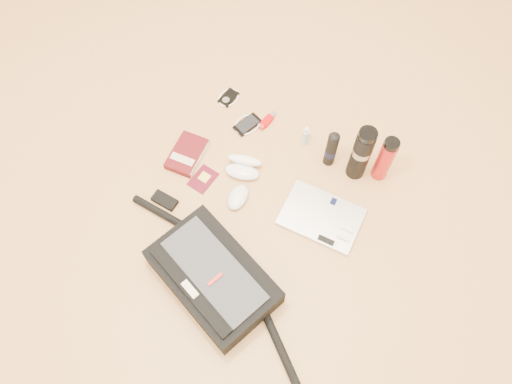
# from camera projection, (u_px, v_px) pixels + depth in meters

# --- Properties ---
(ground) EXTENTS (4.00, 4.00, 0.00)m
(ground) POSITION_uv_depth(u_px,v_px,m) (246.00, 222.00, 2.00)
(ground) COLOR tan
(ground) RESTS_ON ground
(messenger_bag) EXTENTS (0.93, 0.41, 0.13)m
(messenger_bag) POSITION_uv_depth(u_px,v_px,m) (212.00, 277.00, 1.84)
(messenger_bag) COLOR black
(messenger_bag) RESTS_ON ground
(laptop) EXTENTS (0.33, 0.24, 0.03)m
(laptop) POSITION_uv_depth(u_px,v_px,m) (321.00, 217.00, 2.00)
(laptop) COLOR silver
(laptop) RESTS_ON ground
(book) EXTENTS (0.15, 0.21, 0.04)m
(book) POSITION_uv_depth(u_px,v_px,m) (187.00, 154.00, 2.12)
(book) COLOR #470A0E
(book) RESTS_ON ground
(passport) EXTENTS (0.09, 0.12, 0.01)m
(passport) POSITION_uv_depth(u_px,v_px,m) (203.00, 179.00, 2.09)
(passport) COLOR #490917
(passport) RESTS_ON ground
(mouse) EXTENTS (0.09, 0.13, 0.04)m
(mouse) POSITION_uv_depth(u_px,v_px,m) (238.00, 197.00, 2.03)
(mouse) COLOR silver
(mouse) RESTS_ON ground
(sunglasses_case) EXTENTS (0.18, 0.16, 0.08)m
(sunglasses_case) POSITION_uv_depth(u_px,v_px,m) (243.00, 166.00, 2.08)
(sunglasses_case) COLOR silver
(sunglasses_case) RESTS_ON ground
(ipod) EXTENTS (0.09, 0.10, 0.01)m
(ipod) POSITION_uv_depth(u_px,v_px,m) (228.00, 98.00, 2.27)
(ipod) COLOR black
(ipod) RESTS_ON ground
(phone) EXTENTS (0.12, 0.14, 0.01)m
(phone) POSITION_uv_depth(u_px,v_px,m) (247.00, 125.00, 2.20)
(phone) COLOR black
(phone) RESTS_ON ground
(inhaler) EXTENTS (0.03, 0.11, 0.03)m
(inhaler) POSITION_uv_depth(u_px,v_px,m) (268.00, 120.00, 2.20)
(inhaler) COLOR #C10007
(inhaler) RESTS_ON ground
(spray_bottle) EXTENTS (0.04, 0.04, 0.11)m
(spray_bottle) POSITION_uv_depth(u_px,v_px,m) (306.00, 136.00, 2.13)
(spray_bottle) COLOR #97BFCE
(spray_bottle) RESTS_ON ground
(aerosol_can) EXTENTS (0.06, 0.06, 0.20)m
(aerosol_can) POSITION_uv_depth(u_px,v_px,m) (331.00, 149.00, 2.04)
(aerosol_can) COLOR black
(aerosol_can) RESTS_ON ground
(thermos_black) EXTENTS (0.09, 0.09, 0.30)m
(thermos_black) POSITION_uv_depth(u_px,v_px,m) (361.00, 153.00, 1.97)
(thermos_black) COLOR black
(thermos_black) RESTS_ON ground
(thermos_red) EXTENTS (0.07, 0.07, 0.25)m
(thermos_red) POSITION_uv_depth(u_px,v_px,m) (385.00, 159.00, 1.99)
(thermos_red) COLOR #AD1717
(thermos_red) RESTS_ON ground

